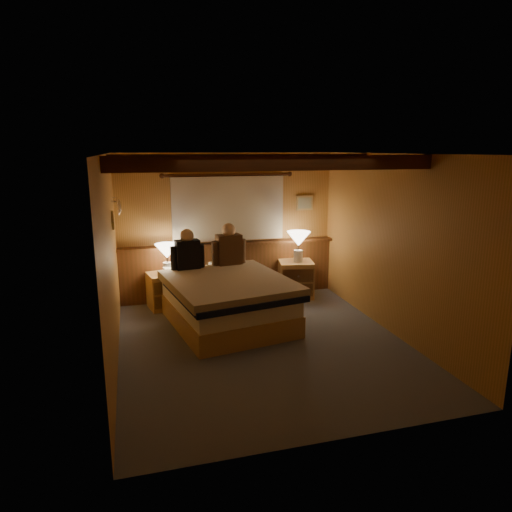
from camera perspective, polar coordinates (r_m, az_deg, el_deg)
name	(u,v)px	position (r m, az deg, el deg)	size (l,w,h in m)	color
floor	(263,343)	(6.01, 0.88, -10.88)	(4.20, 4.20, 0.00)	#575B68
ceiling	(264,154)	(5.49, 0.97, 12.66)	(4.20, 4.20, 0.00)	#DBA452
wall_back	(228,226)	(7.63, -3.53, 3.73)	(3.60, 3.60, 0.00)	#C78A47
wall_left	(111,263)	(5.42, -17.68, -0.80)	(4.20, 4.20, 0.00)	#C78A47
wall_right	(392,245)	(6.36, 16.68, 1.30)	(4.20, 4.20, 0.00)	#C78A47
wall_front	(337,309)	(3.74, 10.09, -6.58)	(3.60, 3.60, 0.00)	#C78A47
wainscot	(229,269)	(7.72, -3.36, -1.58)	(3.60, 0.23, 0.94)	brown
curtain_window	(229,208)	(7.51, -3.46, 6.07)	(2.18, 0.09, 1.11)	#482512
ceiling_beams	(260,161)	(5.63, 0.53, 11.76)	(3.60, 1.65, 0.16)	#482512
coat_rail	(118,205)	(6.89, -16.87, 6.10)	(0.05, 0.55, 0.24)	silver
framed_print	(305,203)	(7.94, 6.10, 6.61)	(0.30, 0.04, 0.25)	tan
bed	(226,299)	(6.56, -3.74, -5.43)	(1.86, 2.25, 0.69)	tan
nightstand_left	(165,290)	(7.35, -11.26, -4.25)	(0.59, 0.55, 0.56)	tan
nightstand_right	(296,279)	(7.77, 4.98, -2.87)	(0.65, 0.60, 0.62)	tan
lamp_left	(167,253)	(7.16, -11.07, 0.38)	(0.36, 0.36, 0.48)	white
lamp_right	(299,241)	(7.60, 5.34, 1.93)	(0.39, 0.39, 0.51)	white
person_left	(187,252)	(6.94, -8.56, 0.44)	(0.52, 0.25, 0.63)	black
person_right	(229,247)	(7.14, -3.42, 1.07)	(0.55, 0.27, 0.68)	#452D1B
duffel_bag	(193,312)	(6.68, -7.92, -6.97)	(0.52, 0.32, 0.37)	black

